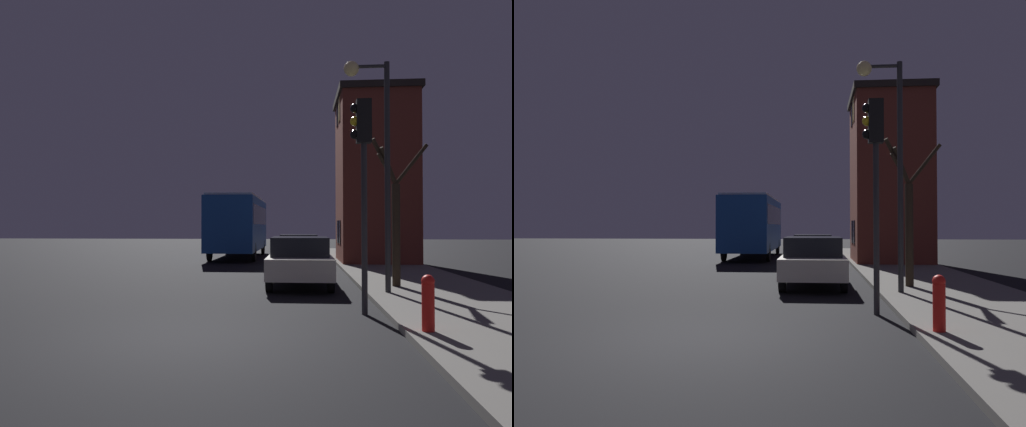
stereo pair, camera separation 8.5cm
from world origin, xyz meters
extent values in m
plane|color=black|center=(0.00, 0.00, 0.00)|extent=(120.00, 120.00, 0.00)
cube|color=brown|center=(5.45, 16.42, 4.01)|extent=(3.43, 4.47, 7.78)
cube|color=black|center=(5.45, 16.42, 8.05)|extent=(3.67, 4.71, 0.30)
cube|color=black|center=(3.71, 15.82, 1.52)|extent=(0.03, 0.70, 1.10)
cube|color=black|center=(3.71, 17.02, 1.52)|extent=(0.03, 0.70, 1.10)
cube|color=#F2D172|center=(3.71, 15.82, 7.30)|extent=(0.03, 0.70, 1.10)
cube|color=black|center=(3.71, 17.02, 7.30)|extent=(0.03, 0.70, 1.10)
cylinder|color=#28282B|center=(4.07, 5.05, 3.07)|extent=(0.14, 0.14, 5.91)
cylinder|color=#28282B|center=(3.62, 5.05, 5.93)|extent=(0.90, 0.09, 0.09)
sphere|color=#F9E08C|center=(3.17, 5.05, 5.88)|extent=(0.39, 0.39, 0.39)
cylinder|color=#28282B|center=(3.15, 2.44, 1.76)|extent=(0.12, 0.12, 3.51)
cube|color=black|center=(3.15, 2.44, 3.96)|extent=(0.30, 0.24, 0.90)
sphere|color=black|center=(2.97, 2.44, 4.23)|extent=(0.20, 0.20, 0.20)
sphere|color=yellow|center=(2.97, 2.44, 3.96)|extent=(0.20, 0.20, 0.20)
sphere|color=black|center=(2.97, 2.44, 3.69)|extent=(0.20, 0.20, 0.20)
cylinder|color=#2D2319|center=(4.53, 6.36, 1.55)|extent=(0.22, 0.22, 2.87)
cylinder|color=#2D2319|center=(4.26, 6.15, 3.39)|extent=(0.66, 0.53, 0.87)
cylinder|color=#2D2319|center=(4.19, 6.18, 3.60)|extent=(0.83, 0.50, 1.29)
cylinder|color=#2D2319|center=(4.93, 6.23, 3.52)|extent=(0.91, 0.37, 1.12)
cylinder|color=#2D2319|center=(4.30, 6.17, 3.48)|extent=(0.61, 0.52, 1.03)
cube|color=#194793|center=(-1.61, 20.37, 1.89)|extent=(2.46, 9.64, 2.82)
cube|color=black|center=(-1.61, 20.37, 2.40)|extent=(2.48, 8.87, 1.01)
cube|color=#B2B2B2|center=(-1.61, 20.37, 3.36)|extent=(2.33, 9.16, 0.12)
cylinder|color=black|center=(-0.48, 23.50, 0.48)|extent=(0.18, 0.96, 0.96)
cylinder|color=black|center=(-2.75, 23.50, 0.48)|extent=(0.18, 0.96, 0.96)
cylinder|color=black|center=(-0.48, 17.24, 0.48)|extent=(0.18, 0.96, 0.96)
cylinder|color=black|center=(-2.75, 17.24, 0.48)|extent=(0.18, 0.96, 0.96)
cube|color=beige|center=(1.83, 7.16, 0.64)|extent=(1.85, 4.41, 0.59)
cube|color=black|center=(1.83, 6.94, 1.20)|extent=(1.63, 2.29, 0.55)
cylinder|color=black|center=(2.67, 8.59, 0.35)|extent=(0.18, 0.69, 0.69)
cylinder|color=black|center=(1.00, 8.59, 0.35)|extent=(0.18, 0.69, 0.69)
cylinder|color=black|center=(2.67, 5.72, 0.35)|extent=(0.18, 0.69, 0.69)
cylinder|color=black|center=(1.00, 5.72, 0.35)|extent=(0.18, 0.69, 0.69)
cube|color=#B7BABF|center=(1.79, 14.47, 0.62)|extent=(1.81, 4.18, 0.57)
cube|color=black|center=(1.79, 14.26, 1.16)|extent=(1.59, 2.17, 0.52)
cylinder|color=black|center=(2.60, 15.83, 0.34)|extent=(0.18, 0.67, 0.67)
cylinder|color=black|center=(0.97, 15.83, 0.34)|extent=(0.18, 0.67, 0.67)
cylinder|color=black|center=(2.60, 13.11, 0.34)|extent=(0.18, 0.67, 0.67)
cylinder|color=black|center=(0.97, 13.11, 0.34)|extent=(0.18, 0.67, 0.67)
cylinder|color=red|center=(3.88, 0.32, 0.50)|extent=(0.20, 0.20, 0.75)
sphere|color=red|center=(3.88, 0.32, 0.92)|extent=(0.21, 0.21, 0.21)
camera|label=1|loc=(1.83, -7.91, 1.81)|focal=35.00mm
camera|label=2|loc=(1.91, -7.91, 1.81)|focal=35.00mm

